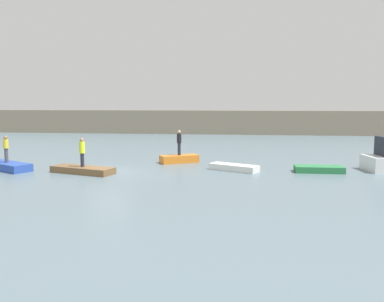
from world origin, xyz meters
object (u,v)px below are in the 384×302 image
rowboat_brown (83,170)px  rowboat_orange (179,159)px  rowboat_blue (7,166)px  rowboat_white (234,168)px  rowboat_green (319,169)px  person_yellow_shirt (6,148)px  person_hiviz_shirt (82,151)px  person_dark_shirt (179,141)px

rowboat_brown → rowboat_orange: rowboat_orange is taller
rowboat_blue → rowboat_white: size_ratio=1.22×
rowboat_brown → rowboat_green: bearing=25.8°
person_yellow_shirt → person_hiviz_shirt: size_ratio=0.97×
rowboat_white → person_hiviz_shirt: 9.24m
rowboat_blue → rowboat_green: (19.24, 1.44, -0.05)m
rowboat_green → rowboat_white: bearing=-179.6°
rowboat_brown → rowboat_white: bearing=30.1°
rowboat_white → person_dark_shirt: person_dark_shirt is taller
person_hiviz_shirt → rowboat_white: bearing=12.4°
rowboat_brown → person_hiviz_shirt: 1.15m
person_dark_shirt → person_hiviz_shirt: bearing=-136.5°
rowboat_brown → rowboat_orange: (5.10, 4.84, 0.07)m
person_hiviz_shirt → person_dark_shirt: bearing=43.5°
rowboat_orange → rowboat_white: (3.85, -2.87, -0.07)m
person_dark_shirt → person_hiviz_shirt: 7.04m
person_dark_shirt → person_yellow_shirt: (-10.26, -4.27, -0.10)m
rowboat_brown → person_yellow_shirt: size_ratio=2.38×
rowboat_green → person_yellow_shirt: bearing=-175.7°
rowboat_white → rowboat_green: (5.13, 0.04, -0.00)m
person_dark_shirt → person_hiviz_shirt: size_ratio=1.02×
rowboat_brown → rowboat_green: rowboat_brown is taller
person_dark_shirt → rowboat_orange: bearing=0.0°
person_dark_shirt → person_hiviz_shirt: (-5.10, -4.84, -0.16)m
rowboat_blue → rowboat_orange: 11.11m
rowboat_blue → rowboat_orange: (10.26, 4.27, 0.03)m
person_hiviz_shirt → rowboat_green: bearing=8.1°
rowboat_orange → person_yellow_shirt: person_yellow_shirt is taller
rowboat_orange → rowboat_brown: bearing=-165.4°
rowboat_orange → person_hiviz_shirt: bearing=-165.4°
rowboat_green → person_hiviz_shirt: 14.27m
person_yellow_shirt → person_hiviz_shirt: 5.19m
rowboat_blue → rowboat_green: 19.29m
rowboat_brown → rowboat_white: rowboat_brown is taller
rowboat_brown → rowboat_orange: 7.04m
rowboat_blue → person_hiviz_shirt: bearing=22.9°
rowboat_brown → person_yellow_shirt: bearing=-168.6°
rowboat_blue → rowboat_white: rowboat_blue is taller
rowboat_blue → rowboat_white: bearing=34.9°
rowboat_orange → person_hiviz_shirt: (-5.10, -4.84, 1.08)m
person_dark_shirt → rowboat_blue: bearing=-157.4°
person_yellow_shirt → rowboat_brown: bearing=-6.3°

